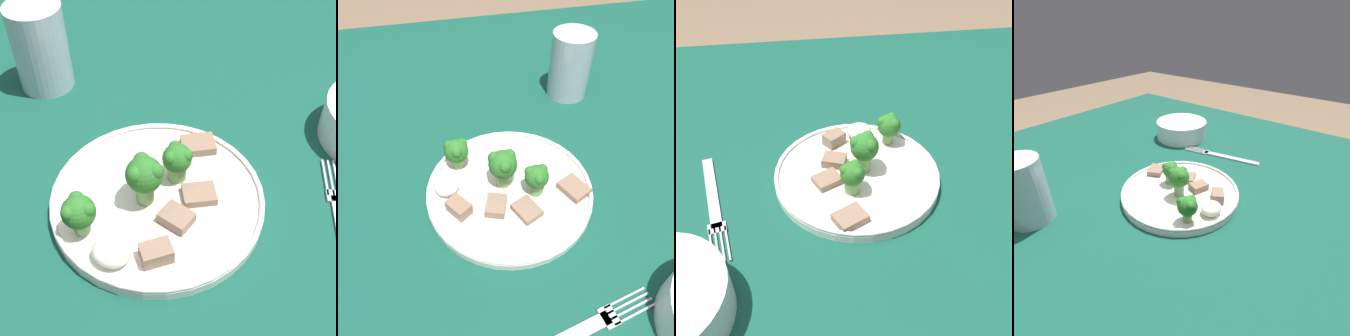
% 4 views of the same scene
% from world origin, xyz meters
% --- Properties ---
extents(table, '(1.18, 1.18, 0.76)m').
position_xyz_m(table, '(0.00, 0.00, 0.67)').
color(table, '#114738').
rests_on(table, ground_plane).
extents(dinner_plate, '(0.24, 0.24, 0.02)m').
position_xyz_m(dinner_plate, '(0.03, -0.06, 0.77)').
color(dinner_plate, white).
rests_on(dinner_plate, table).
extents(drinking_glass, '(0.08, 0.08, 0.12)m').
position_xyz_m(drinking_glass, '(-0.19, 0.11, 0.82)').
color(drinking_glass, '#B2C1CC').
rests_on(drinking_glass, table).
extents(broccoli_floret_near_rim_left, '(0.04, 0.03, 0.05)m').
position_xyz_m(broccoli_floret_near_rim_left, '(0.05, -0.02, 0.80)').
color(broccoli_floret_near_rim_left, '#709E56').
rests_on(broccoli_floret_near_rim_left, dinner_plate).
extents(broccoli_floret_center_left, '(0.04, 0.04, 0.05)m').
position_xyz_m(broccoli_floret_center_left, '(-0.03, -0.13, 0.81)').
color(broccoli_floret_center_left, '#709E56').
rests_on(broccoli_floret_center_left, dinner_plate).
extents(broccoli_floret_back_left, '(0.04, 0.04, 0.06)m').
position_xyz_m(broccoli_floret_back_left, '(0.02, -0.07, 0.81)').
color(broccoli_floret_back_left, '#709E56').
rests_on(broccoli_floret_back_left, dinner_plate).
extents(meat_slice_front_slice, '(0.05, 0.04, 0.01)m').
position_xyz_m(meat_slice_front_slice, '(0.08, -0.05, 0.78)').
color(meat_slice_front_slice, '#846651').
rests_on(meat_slice_front_slice, dinner_plate).
extents(meat_slice_middle_slice, '(0.04, 0.04, 0.01)m').
position_xyz_m(meat_slice_middle_slice, '(0.06, -0.09, 0.78)').
color(meat_slice_middle_slice, '#846651').
rests_on(meat_slice_middle_slice, dinner_plate).
extents(meat_slice_rear_slice, '(0.04, 0.04, 0.02)m').
position_xyz_m(meat_slice_rear_slice, '(0.06, -0.14, 0.78)').
color(meat_slice_rear_slice, '#846651').
rests_on(meat_slice_rear_slice, dinner_plate).
extents(meat_slice_edge_slice, '(0.05, 0.05, 0.01)m').
position_xyz_m(meat_slice_edge_slice, '(0.06, 0.03, 0.78)').
color(meat_slice_edge_slice, '#846651').
rests_on(meat_slice_edge_slice, dinner_plate).
extents(sauce_dollop, '(0.04, 0.04, 0.02)m').
position_xyz_m(sauce_dollop, '(0.01, -0.15, 0.78)').
color(sauce_dollop, silver).
rests_on(sauce_dollop, dinner_plate).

